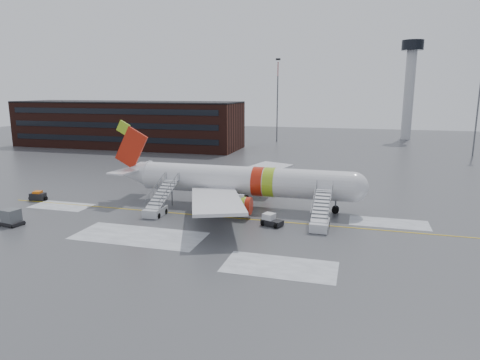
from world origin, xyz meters
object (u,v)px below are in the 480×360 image
(airstair_aft, at_px, (158,206))
(uld_container, at_px, (11,218))
(airliner, at_px, (237,181))
(airstair_fwd, at_px, (320,219))
(baggage_tractor, at_px, (38,196))
(pushback_tug, at_px, (271,220))

(airstair_aft, relative_size, uld_container, 3.01)
(airliner, distance_m, airstair_aft, 10.95)
(airstair_fwd, bearing_deg, baggage_tractor, 177.63)
(airliner, xyz_separation_m, uld_container, (-22.66, -15.22, -2.53))
(airstair_aft, bearing_deg, airliner, 37.66)
(pushback_tug, xyz_separation_m, uld_container, (-28.77, -8.06, 0.28))
(airstair_aft, xyz_separation_m, pushback_tug, (14.58, -0.63, -0.46))
(pushback_tug, bearing_deg, uld_container, -164.35)
(uld_container, bearing_deg, airliner, 33.90)
(uld_container, bearing_deg, baggage_tractor, 116.87)
(airstair_aft, xyz_separation_m, uld_container, (-14.19, -8.69, -0.17))
(airstair_fwd, xyz_separation_m, pushback_tug, (-5.53, -0.63, -0.46))
(airliner, height_order, airstair_fwd, airliner)
(airliner, relative_size, pushback_tug, 12.96)
(airliner, height_order, pushback_tug, airliner)
(pushback_tug, distance_m, baggage_tractor, 34.08)
(airstair_aft, relative_size, baggage_tractor, 2.88)
(pushback_tug, height_order, baggage_tractor, pushback_tug)
(airstair_fwd, bearing_deg, pushback_tug, -173.54)
(airliner, relative_size, baggage_tractor, 13.12)
(airstair_aft, distance_m, baggage_tractor, 19.50)
(pushback_tug, relative_size, uld_container, 1.06)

